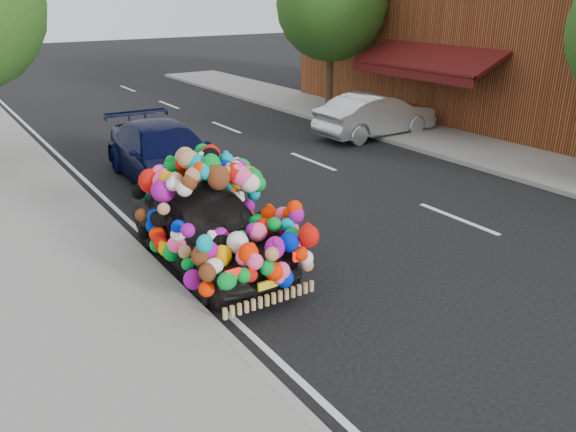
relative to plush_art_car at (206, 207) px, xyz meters
The scene contains 9 objects.
ground 2.07m from the plush_art_car, 35.02° to the right, with size 100.00×100.00×0.00m, color black.
sidewalk 3.15m from the plush_art_car, 159.85° to the right, with size 4.00×60.00×0.12m, color gray.
kerb 1.65m from the plush_art_car, 130.12° to the right, with size 0.15×60.00×0.13m, color gray.
footpath_far 9.92m from the plush_art_car, 11.48° to the left, with size 3.00×40.00×0.12m, color gray.
lane_markings 5.28m from the plush_art_car, 11.53° to the right, with size 6.00×50.00×0.01m, color silver, non-canonical shape.
tree_far_b 13.36m from the plush_art_car, 43.41° to the left, with size 4.00×4.00×5.90m.
plush_art_car is the anchor object (origin of this frame).
navy_sedan 4.62m from the plush_art_car, 76.17° to the left, with size 1.95×4.79×1.39m, color black.
silver_hatchback 9.97m from the plush_art_car, 31.69° to the left, with size 1.42×4.09×1.35m, color silver.
Camera 1 is at (-5.13, -6.85, 4.27)m, focal length 35.00 mm.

